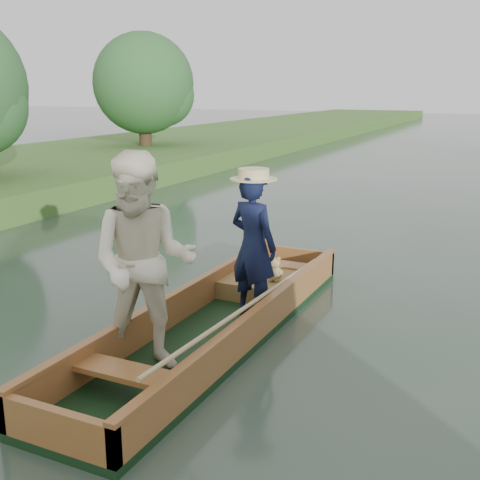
% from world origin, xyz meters
% --- Properties ---
extents(ground, '(120.00, 120.00, 0.00)m').
position_xyz_m(ground, '(0.00, 0.00, 0.00)').
color(ground, '#283D30').
rests_on(ground, ground).
extents(trees_far, '(22.85, 13.37, 4.52)m').
position_xyz_m(trees_far, '(-3.84, 9.92, 2.62)').
color(trees_far, '#47331E').
rests_on(trees_far, ground).
extents(punt, '(1.33, 5.00, 2.11)m').
position_xyz_m(punt, '(-0.06, -0.39, 0.76)').
color(punt, black).
rests_on(punt, ground).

